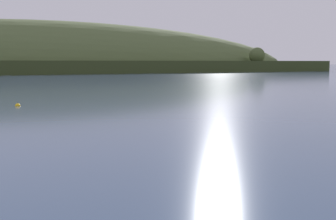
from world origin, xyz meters
The scene contains 2 objects.
far_shoreline_hill centered at (20.26, 245.24, 0.31)m, with size 422.30×137.21×54.73m.
mooring_buoy_off_fishing_boat centered at (-11.10, 50.93, 0.00)m, with size 0.63×0.63×0.71m.
Camera 1 is at (-17.10, -5.85, 5.23)m, focal length 48.88 mm.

